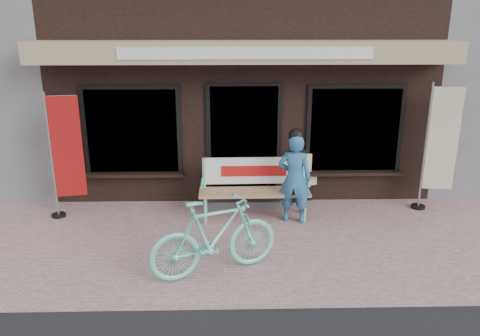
{
  "coord_description": "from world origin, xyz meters",
  "views": [
    {
      "loc": [
        -0.27,
        -6.23,
        3.22
      ],
      "look_at": [
        -0.1,
        0.7,
        1.05
      ],
      "focal_mm": 35.0,
      "sensor_mm": 36.0,
      "label": 1
    }
  ],
  "objects_px": {
    "bicycle": "(215,237)",
    "nobori_cream": "(439,146)",
    "bench": "(254,183)",
    "menu_stand": "(306,174)",
    "person": "(295,177)",
    "nobori_red": "(65,154)"
  },
  "relations": [
    {
      "from": "person",
      "to": "nobori_cream",
      "type": "bearing_deg",
      "value": 25.77
    },
    {
      "from": "bicycle",
      "to": "nobori_red",
      "type": "xyz_separation_m",
      "value": [
        -2.55,
        2.0,
        0.58
      ]
    },
    {
      "from": "bicycle",
      "to": "menu_stand",
      "type": "height_order",
      "value": "bicycle"
    },
    {
      "from": "bench",
      "to": "menu_stand",
      "type": "height_order",
      "value": "bench"
    },
    {
      "from": "bench",
      "to": "nobori_cream",
      "type": "distance_m",
      "value": 3.27
    },
    {
      "from": "menu_stand",
      "to": "bench",
      "type": "bearing_deg",
      "value": -166.77
    },
    {
      "from": "bench",
      "to": "bicycle",
      "type": "relative_size",
      "value": 1.06
    },
    {
      "from": "bicycle",
      "to": "nobori_cream",
      "type": "bearing_deg",
      "value": -82.33
    },
    {
      "from": "bicycle",
      "to": "nobori_cream",
      "type": "distance_m",
      "value": 4.45
    },
    {
      "from": "person",
      "to": "menu_stand",
      "type": "relative_size",
      "value": 1.59
    },
    {
      "from": "bench",
      "to": "bicycle",
      "type": "bearing_deg",
      "value": -108.66
    },
    {
      "from": "bench",
      "to": "person",
      "type": "relative_size",
      "value": 1.17
    },
    {
      "from": "person",
      "to": "nobori_cream",
      "type": "distance_m",
      "value": 2.64
    },
    {
      "from": "nobori_red",
      "to": "nobori_cream",
      "type": "xyz_separation_m",
      "value": [
        6.38,
        0.16,
        0.05
      ]
    },
    {
      "from": "nobori_cream",
      "to": "person",
      "type": "bearing_deg",
      "value": -161.86
    },
    {
      "from": "nobori_cream",
      "to": "menu_stand",
      "type": "height_order",
      "value": "nobori_cream"
    },
    {
      "from": "nobori_cream",
      "to": "menu_stand",
      "type": "relative_size",
      "value": 2.25
    },
    {
      "from": "nobori_red",
      "to": "nobori_cream",
      "type": "height_order",
      "value": "nobori_cream"
    },
    {
      "from": "person",
      "to": "menu_stand",
      "type": "xyz_separation_m",
      "value": [
        0.34,
        0.94,
        -0.27
      ]
    },
    {
      "from": "bench",
      "to": "menu_stand",
      "type": "bearing_deg",
      "value": 34.11
    },
    {
      "from": "nobori_red",
      "to": "menu_stand",
      "type": "relative_size",
      "value": 2.14
    },
    {
      "from": "bench",
      "to": "bicycle",
      "type": "distance_m",
      "value": 2.03
    }
  ]
}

